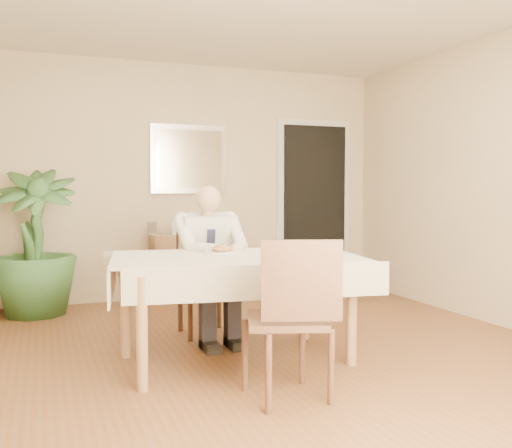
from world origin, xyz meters
name	(u,v)px	position (x,y,z in m)	size (l,w,h in m)	color
room	(273,178)	(0.00, 0.00, 1.30)	(5.00, 5.02, 2.60)	brown
doorway	(314,207)	(1.55, 2.46, 1.00)	(0.96, 0.07, 2.10)	beige
mirror	(189,159)	(0.00, 2.47, 1.55)	(0.86, 0.04, 0.76)	silver
dining_table	(236,268)	(-0.28, 0.01, 0.67)	(1.87, 1.27, 0.75)	#9C7749
chair_far	(203,276)	(-0.28, 0.89, 0.48)	(0.45, 0.45, 0.86)	#412617
chair_near	(293,310)	(-0.23, -0.84, 0.53)	(0.57, 0.57, 0.94)	#412617
seated_man	(212,255)	(-0.28, 0.61, 0.69)	(0.48, 0.72, 1.24)	white
plate	(221,252)	(-0.32, 0.21, 0.76)	(0.26, 0.26, 0.02)	white
food	(221,249)	(-0.32, 0.21, 0.78)	(0.14, 0.14, 0.06)	brown
knife	(229,250)	(-0.28, 0.15, 0.78)	(0.01, 0.01, 0.13)	silver
fork	(219,251)	(-0.36, 0.15, 0.78)	(0.01, 0.01, 0.13)	silver
coffee_mug	(317,249)	(0.26, -0.17, 0.80)	(0.12, 0.12, 0.09)	white
sideboard	(193,267)	(0.00, 2.32, 0.36)	(0.91, 0.31, 0.73)	#9C7749
photo_frame_left	(152,228)	(-0.44, 2.36, 0.80)	(0.10, 0.02, 0.14)	silver
photo_frame_center	(176,228)	(-0.18, 2.32, 0.80)	(0.10, 0.02, 0.14)	silver
photo_frame_right	(201,227)	(0.10, 2.33, 0.80)	(0.10, 0.02, 0.14)	silver
potted_palm	(34,242)	(-1.62, 2.10, 0.71)	(0.79, 0.79, 1.42)	#2E5A2A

